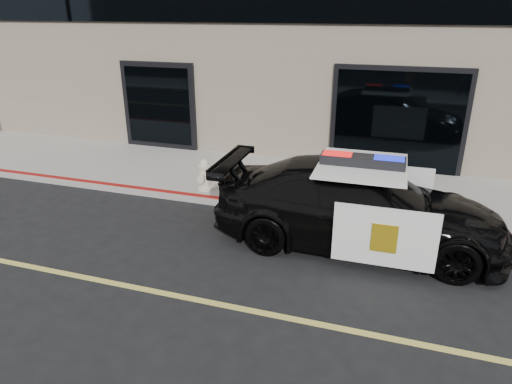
% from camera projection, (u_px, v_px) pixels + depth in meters
% --- Properties ---
extents(ground, '(120.00, 120.00, 0.00)m').
position_uv_depth(ground, '(445.00, 350.00, 6.06)').
color(ground, black).
rests_on(ground, ground).
extents(sidewalk_n, '(60.00, 3.50, 0.15)m').
position_uv_depth(sidewalk_n, '(432.00, 199.00, 10.66)').
color(sidewalk_n, gray).
rests_on(sidewalk_n, ground).
extents(police_car, '(2.53, 5.44, 1.76)m').
position_uv_depth(police_car, '(359.00, 205.00, 8.52)').
color(police_car, black).
rests_on(police_car, ground).
extents(fire_hydrant, '(0.35, 0.48, 0.77)m').
position_uv_depth(fire_hydrant, '(204.00, 175.00, 10.87)').
color(fire_hydrant, beige).
rests_on(fire_hydrant, sidewalk_n).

